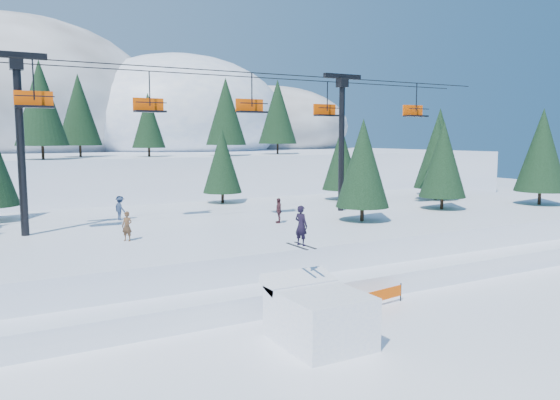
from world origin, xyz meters
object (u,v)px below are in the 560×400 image
banner_near (382,295)px  banner_far (448,269)px  chairlift (204,118)px  jump_kicker (318,314)px

banner_near → banner_far: size_ratio=1.01×
chairlift → banner_far: size_ratio=16.44×
jump_kicker → chairlift: size_ratio=0.12×
jump_kicker → banner_near: 5.76m
jump_kicker → banner_far: jump_kicker is taller
banner_far → chairlift: bearing=130.7°
chairlift → banner_far: bearing=-49.3°
banner_near → banner_far: same height
jump_kicker → banner_near: jump_kicker is taller
chairlift → banner_far: (10.21, -11.85, -8.78)m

